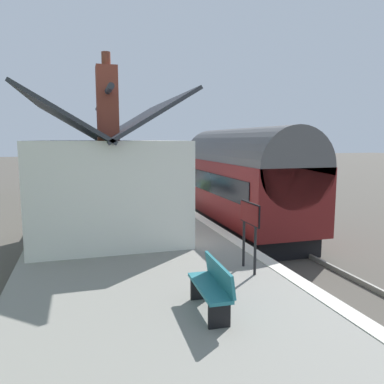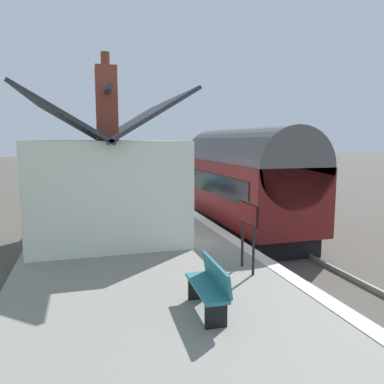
{
  "view_description": "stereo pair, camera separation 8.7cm",
  "coord_description": "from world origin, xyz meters",
  "px_view_note": "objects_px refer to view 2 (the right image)",
  "views": [
    {
      "loc": [
        -14.92,
        5.5,
        3.85
      ],
      "look_at": [
        -1.39,
        1.5,
        1.91
      ],
      "focal_mm": 35.51,
      "sensor_mm": 36.0,
      "label": 1
    },
    {
      "loc": [
        -14.94,
        5.41,
        3.85
      ],
      "look_at": [
        -1.39,
        1.5,
        1.91
      ],
      "focal_mm": 35.51,
      "sensor_mm": 36.0,
      "label": 2
    }
  ],
  "objects_px": {
    "planter_under_sign": "(162,191)",
    "station_sign_board": "(248,219)",
    "planter_bench_right": "(75,195)",
    "train": "(244,180)",
    "bench_near_building": "(118,182)",
    "station_building": "(105,181)",
    "planter_edge_far": "(116,188)",
    "bench_platform_end": "(210,285)",
    "planter_corner_building": "(136,186)",
    "bench_by_lamp": "(126,187)"
  },
  "relations": [
    {
      "from": "bench_platform_end",
      "to": "station_sign_board",
      "type": "distance_m",
      "value": 2.41
    },
    {
      "from": "train",
      "to": "bench_near_building",
      "type": "distance_m",
      "value": 9.52
    },
    {
      "from": "bench_near_building",
      "to": "planter_under_sign",
      "type": "height_order",
      "value": "bench_near_building"
    },
    {
      "from": "bench_platform_end",
      "to": "bench_by_lamp",
      "type": "xyz_separation_m",
      "value": [
        14.05,
        -0.12,
        0.0
      ]
    },
    {
      "from": "planter_bench_right",
      "to": "station_sign_board",
      "type": "bearing_deg",
      "value": -159.82
    },
    {
      "from": "bench_by_lamp",
      "to": "planter_under_sign",
      "type": "distance_m",
      "value": 2.23
    },
    {
      "from": "bench_platform_end",
      "to": "station_sign_board",
      "type": "xyz_separation_m",
      "value": [
        1.75,
        -1.5,
        0.71
      ]
    },
    {
      "from": "bench_platform_end",
      "to": "planter_corner_building",
      "type": "relative_size",
      "value": 1.51
    },
    {
      "from": "planter_corner_building",
      "to": "planter_under_sign",
      "type": "bearing_deg",
      "value": -164.53
    },
    {
      "from": "train",
      "to": "planter_bench_right",
      "type": "relative_size",
      "value": 10.5
    },
    {
      "from": "bench_by_lamp",
      "to": "planter_edge_far",
      "type": "bearing_deg",
      "value": 22.16
    },
    {
      "from": "train",
      "to": "bench_by_lamp",
      "type": "bearing_deg",
      "value": 36.21
    },
    {
      "from": "bench_platform_end",
      "to": "planter_under_sign",
      "type": "relative_size",
      "value": 1.67
    },
    {
      "from": "planter_corner_building",
      "to": "planter_bench_right",
      "type": "xyz_separation_m",
      "value": [
        -3.36,
        3.28,
        0.11
      ]
    },
    {
      "from": "station_building",
      "to": "bench_by_lamp",
      "type": "bearing_deg",
      "value": -11.53
    },
    {
      "from": "train",
      "to": "planter_bench_right",
      "type": "height_order",
      "value": "train"
    },
    {
      "from": "bench_near_building",
      "to": "station_building",
      "type": "bearing_deg",
      "value": 172.64
    },
    {
      "from": "train",
      "to": "bench_by_lamp",
      "type": "xyz_separation_m",
      "value": [
        5.71,
        4.18,
        -0.83
      ]
    },
    {
      "from": "bench_platform_end",
      "to": "planter_edge_far",
      "type": "bearing_deg",
      "value": 1.14
    },
    {
      "from": "bench_platform_end",
      "to": "station_sign_board",
      "type": "height_order",
      "value": "station_sign_board"
    },
    {
      "from": "planter_bench_right",
      "to": "bench_by_lamp",
      "type": "bearing_deg",
      "value": -56.0
    },
    {
      "from": "train",
      "to": "planter_corner_building",
      "type": "bearing_deg",
      "value": 24.88
    },
    {
      "from": "planter_under_sign",
      "to": "planter_edge_far",
      "type": "xyz_separation_m",
      "value": [
        2.54,
        2.06,
        -0.1
      ]
    },
    {
      "from": "train",
      "to": "bench_near_building",
      "type": "bearing_deg",
      "value": 27.36
    },
    {
      "from": "bench_near_building",
      "to": "bench_by_lamp",
      "type": "height_order",
      "value": "same"
    },
    {
      "from": "station_sign_board",
      "to": "planter_bench_right",
      "type": "bearing_deg",
      "value": 20.18
    },
    {
      "from": "station_building",
      "to": "station_sign_board",
      "type": "xyz_separation_m",
      "value": [
        -5.26,
        -2.82,
        -0.39
      ]
    },
    {
      "from": "planter_bench_right",
      "to": "train",
      "type": "bearing_deg",
      "value": -120.94
    },
    {
      "from": "train",
      "to": "planter_corner_building",
      "type": "height_order",
      "value": "train"
    },
    {
      "from": "station_building",
      "to": "bench_platform_end",
      "type": "height_order",
      "value": "station_building"
    },
    {
      "from": "bench_by_lamp",
      "to": "planter_bench_right",
      "type": "distance_m",
      "value": 3.04
    },
    {
      "from": "station_building",
      "to": "bench_by_lamp",
      "type": "height_order",
      "value": "station_building"
    },
    {
      "from": "planter_corner_building",
      "to": "station_building",
      "type": "bearing_deg",
      "value": 165.82
    },
    {
      "from": "station_building",
      "to": "bench_platform_end",
      "type": "bearing_deg",
      "value": -169.37
    },
    {
      "from": "bench_by_lamp",
      "to": "planter_under_sign",
      "type": "height_order",
      "value": "bench_by_lamp"
    },
    {
      "from": "planter_under_sign",
      "to": "station_sign_board",
      "type": "height_order",
      "value": "station_sign_board"
    },
    {
      "from": "station_sign_board",
      "to": "train",
      "type": "bearing_deg",
      "value": -23.04
    },
    {
      "from": "bench_near_building",
      "to": "bench_by_lamp",
      "type": "distance_m",
      "value": 2.72
    },
    {
      "from": "station_building",
      "to": "planter_bench_right",
      "type": "xyz_separation_m",
      "value": [
        5.34,
        1.08,
        -1.17
      ]
    },
    {
      "from": "planter_edge_far",
      "to": "station_sign_board",
      "type": "xyz_separation_m",
      "value": [
        -13.33,
        -1.8,
        0.85
      ]
    },
    {
      "from": "planter_edge_far",
      "to": "bench_by_lamp",
      "type": "bearing_deg",
      "value": -157.84
    },
    {
      "from": "planter_edge_far",
      "to": "train",
      "type": "bearing_deg",
      "value": -145.67
    },
    {
      "from": "station_sign_board",
      "to": "bench_platform_end",
      "type": "bearing_deg",
      "value": 139.42
    },
    {
      "from": "train",
      "to": "bench_near_building",
      "type": "relative_size",
      "value": 5.86
    },
    {
      "from": "planter_under_sign",
      "to": "station_sign_board",
      "type": "relative_size",
      "value": 0.54
    },
    {
      "from": "station_building",
      "to": "planter_edge_far",
      "type": "bearing_deg",
      "value": -7.19
    },
    {
      "from": "station_building",
      "to": "planter_bench_right",
      "type": "distance_m",
      "value": 5.57
    },
    {
      "from": "planter_under_sign",
      "to": "planter_bench_right",
      "type": "distance_m",
      "value": 4.16
    },
    {
      "from": "bench_near_building",
      "to": "bench_platform_end",
      "type": "height_order",
      "value": "same"
    },
    {
      "from": "train",
      "to": "planter_under_sign",
      "type": "bearing_deg",
      "value": 31.18
    }
  ]
}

